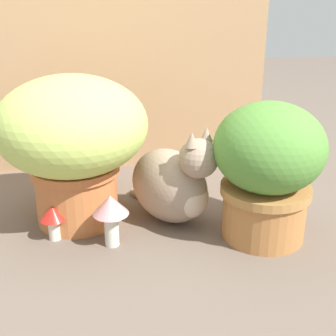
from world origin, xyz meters
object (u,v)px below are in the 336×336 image
Objects in this scene: leafy_planter at (268,167)px; mushroom_ornament_red at (53,217)px; mushroom_ornament_pink at (111,210)px; cat at (173,184)px; grass_planter at (72,138)px.

leafy_planter is 0.60m from mushroom_ornament_red.
mushroom_ornament_red is (-0.16, 0.05, -0.04)m from mushroom_ornament_pink.
cat is at bearing 153.28° from leafy_planter.
grass_planter is 1.13× the size of leafy_planter.
leafy_planter reaches higher than mushroom_ornament_red.
mushroom_ornament_red is at bearing -170.40° from cat.
cat is at bearing 9.60° from mushroom_ornament_red.
mushroom_ornament_red is at bearing 173.98° from leafy_planter.
grass_planter is at bearing 59.51° from mushroom_ornament_red.
leafy_planter reaches higher than cat.
mushroom_ornament_pink is at bearing -58.87° from grass_planter.
cat is 0.35m from mushroom_ornament_red.
grass_planter is 0.24m from mushroom_ornament_pink.
mushroom_ornament_red is (-0.06, -0.11, -0.19)m from grass_planter.
mushroom_ornament_pink reaches higher than mushroom_ornament_red.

